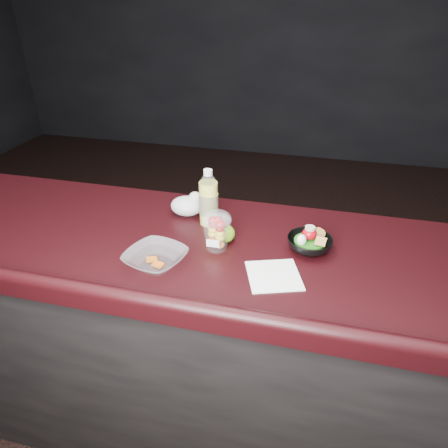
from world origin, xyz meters
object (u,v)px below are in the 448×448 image
(snack_bowl, at_px, (309,243))
(takeout_bowl, at_px, (156,258))
(fruit_cup, at_px, (217,230))
(lemonade_bottle, at_px, (209,202))
(green_apple, at_px, (225,233))

(snack_bowl, bearing_deg, takeout_bowl, -156.58)
(fruit_cup, distance_m, takeout_bowl, 0.22)
(fruit_cup, relative_size, snack_bowl, 0.82)
(lemonade_bottle, bearing_deg, green_apple, -50.85)
(lemonade_bottle, height_order, takeout_bowl, lemonade_bottle)
(takeout_bowl, bearing_deg, snack_bowl, 23.42)
(green_apple, bearing_deg, takeout_bowl, -134.51)
(green_apple, height_order, snack_bowl, snack_bowl)
(fruit_cup, height_order, takeout_bowl, fruit_cup)
(fruit_cup, relative_size, green_apple, 1.97)
(fruit_cup, height_order, snack_bowl, fruit_cup)
(fruit_cup, xyz_separation_m, snack_bowl, (0.31, 0.07, -0.04))
(snack_bowl, relative_size, takeout_bowl, 0.74)
(fruit_cup, distance_m, snack_bowl, 0.32)
(lemonade_bottle, relative_size, fruit_cup, 1.53)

